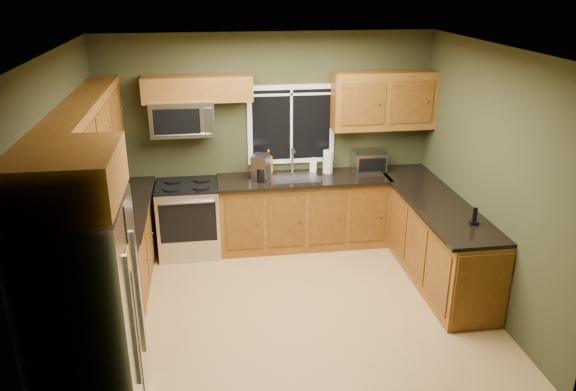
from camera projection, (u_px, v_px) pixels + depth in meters
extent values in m
plane|color=#A8814A|center=(288.00, 307.00, 6.03)|extent=(4.20, 4.20, 0.00)
plane|color=white|center=(288.00, 49.00, 5.04)|extent=(4.20, 4.20, 0.00)
plane|color=#33351C|center=(268.00, 140.00, 7.19)|extent=(4.20, 0.00, 4.20)
plane|color=#33351C|center=(325.00, 281.00, 3.87)|extent=(4.20, 0.00, 4.20)
plane|color=#33351C|center=(66.00, 201.00, 5.25)|extent=(0.00, 3.60, 3.60)
plane|color=#33351C|center=(488.00, 179.00, 5.81)|extent=(0.00, 3.60, 3.60)
cube|color=white|center=(291.00, 125.00, 7.14)|extent=(1.12, 0.03, 1.02)
cube|color=black|center=(291.00, 125.00, 7.14)|extent=(1.00, 0.01, 0.90)
cube|color=white|center=(291.00, 125.00, 7.13)|extent=(0.03, 0.01, 0.90)
cube|color=white|center=(292.00, 94.00, 6.99)|extent=(1.00, 0.01, 0.03)
cube|color=brown|center=(117.00, 261.00, 6.06)|extent=(0.60, 2.65, 0.90)
cube|color=black|center=(115.00, 221.00, 5.89)|extent=(0.65, 2.65, 0.04)
cube|color=brown|center=(303.00, 212.00, 7.30)|extent=(2.17, 0.60, 0.90)
cube|color=black|center=(304.00, 179.00, 7.10)|extent=(2.17, 0.65, 0.04)
cube|color=brown|center=(432.00, 237.00, 6.61)|extent=(0.60, 2.50, 0.90)
cube|color=brown|center=(482.00, 292.00, 5.45)|extent=(0.56, 0.02, 0.82)
cube|color=black|center=(434.00, 200.00, 6.43)|extent=(0.65, 2.50, 0.04)
cube|color=brown|center=(87.00, 134.00, 5.53)|extent=(0.33, 2.65, 0.72)
cube|color=brown|center=(198.00, 88.00, 6.66)|extent=(1.30, 0.33, 0.30)
cube|color=brown|center=(383.00, 100.00, 7.05)|extent=(1.30, 0.33, 0.72)
cube|color=brown|center=(65.00, 177.00, 3.85)|extent=(0.72, 0.90, 0.38)
cube|color=#B7B7BC|center=(87.00, 317.00, 4.27)|extent=(0.72, 0.90, 1.80)
cube|color=slate|center=(133.00, 322.00, 4.11)|extent=(0.03, 0.04, 1.10)
cube|color=slate|center=(138.00, 293.00, 4.48)|extent=(0.03, 0.04, 1.10)
cube|color=black|center=(136.00, 313.00, 4.32)|extent=(0.01, 0.02, 1.78)
cube|color=#C66912|center=(128.00, 261.00, 4.04)|extent=(0.01, 0.14, 0.20)
cube|color=#B7B7BC|center=(189.00, 219.00, 7.08)|extent=(0.76, 0.65, 0.90)
cube|color=black|center=(187.00, 186.00, 6.91)|extent=(0.76, 0.64, 0.03)
cube|color=black|center=(188.00, 223.00, 6.74)|extent=(0.68, 0.02, 0.50)
cylinder|color=slate|center=(187.00, 203.00, 6.62)|extent=(0.64, 0.04, 0.04)
cylinder|color=black|center=(171.00, 189.00, 6.75)|extent=(0.20, 0.20, 0.01)
cylinder|color=black|center=(201.00, 187.00, 6.80)|extent=(0.20, 0.20, 0.01)
cylinder|color=black|center=(172.00, 181.00, 7.01)|extent=(0.20, 0.20, 0.01)
cylinder|color=black|center=(201.00, 179.00, 7.06)|extent=(0.20, 0.20, 0.01)
cube|color=#B7B7BC|center=(183.00, 118.00, 6.74)|extent=(0.76, 0.38, 0.42)
cube|color=black|center=(177.00, 122.00, 6.55)|extent=(0.54, 0.01, 0.30)
cube|color=slate|center=(209.00, 121.00, 6.60)|extent=(0.10, 0.01, 0.30)
cylinder|color=slate|center=(183.00, 135.00, 6.60)|extent=(0.66, 0.02, 0.02)
cube|color=slate|center=(295.00, 178.00, 7.09)|extent=(0.60, 0.42, 0.02)
cylinder|color=#B7B7BC|center=(292.00, 160.00, 7.21)|extent=(0.03, 0.03, 0.34)
cylinder|color=#B7B7BC|center=(293.00, 150.00, 7.08)|extent=(0.03, 0.18, 0.03)
cube|color=#B7B7BC|center=(369.00, 161.00, 7.30)|extent=(0.42, 0.32, 0.26)
cube|color=black|center=(372.00, 165.00, 7.16)|extent=(0.35, 0.02, 0.17)
cube|color=slate|center=(261.00, 167.00, 6.97)|extent=(0.26, 0.29, 0.32)
cylinder|color=black|center=(261.00, 175.00, 6.92)|extent=(0.15, 0.15, 0.17)
cylinder|color=#B7B7BC|center=(265.00, 166.00, 7.15)|extent=(0.20, 0.20, 0.24)
cone|color=black|center=(265.00, 156.00, 7.10)|extent=(0.13, 0.13, 0.06)
cylinder|color=white|center=(328.00, 162.00, 7.22)|extent=(0.13, 0.13, 0.29)
cylinder|color=slate|center=(328.00, 150.00, 7.16)|extent=(0.02, 0.02, 0.04)
imported|color=#C66912|center=(269.00, 162.00, 7.19)|extent=(0.12, 0.12, 0.31)
imported|color=white|center=(313.00, 164.00, 7.29)|extent=(0.11, 0.11, 0.19)
imported|color=white|center=(266.00, 167.00, 7.19)|extent=(0.18, 0.18, 0.18)
cube|color=black|center=(474.00, 222.00, 5.75)|extent=(0.10, 0.10, 0.04)
cube|color=black|center=(475.00, 214.00, 5.72)|extent=(0.05, 0.03, 0.15)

